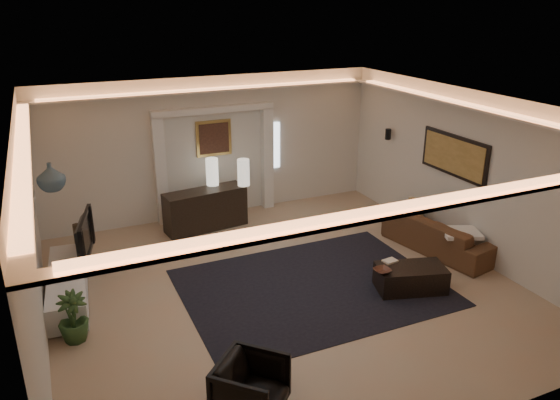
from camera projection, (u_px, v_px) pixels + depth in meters
name	position (u px, v px, depth m)	size (l,w,h in m)	color
floor	(284.00, 287.00, 8.58)	(7.00, 7.00, 0.00)	tan
ceiling	(284.00, 106.00, 7.57)	(7.00, 7.00, 0.00)	white
wall_back	(214.00, 147.00, 11.07)	(7.00, 7.00, 0.00)	silver
wall_front	(437.00, 322.00, 5.08)	(7.00, 7.00, 0.00)	silver
wall_left	(31.00, 243.00, 6.74)	(7.00, 7.00, 0.00)	silver
wall_right	(466.00, 173.00, 9.41)	(7.00, 7.00, 0.00)	silver
cove_soffit	(284.00, 126.00, 7.66)	(7.00, 7.00, 0.04)	silver
daylight_slit	(274.00, 145.00, 11.60)	(0.25, 0.03, 1.00)	white
area_rug	(312.00, 287.00, 8.56)	(4.00, 3.00, 0.01)	black
pilaster_left	(161.00, 172.00, 10.66)	(0.22, 0.20, 2.20)	silver
pilaster_right	(267.00, 159.00, 11.54)	(0.22, 0.20, 2.20)	silver
alcove_header	(214.00, 110.00, 10.70)	(2.52, 0.20, 0.12)	silver
painting_frame	(214.00, 138.00, 10.97)	(0.74, 0.04, 0.74)	tan
painting_canvas	(214.00, 138.00, 10.95)	(0.62, 0.02, 0.62)	#4C2D1E
art_panel_frame	(454.00, 156.00, 9.57)	(0.04, 1.64, 0.74)	black
art_panel_gold	(453.00, 156.00, 9.56)	(0.02, 1.50, 0.62)	tan
wall_sconce	(388.00, 134.00, 11.17)	(0.12, 0.12, 0.22)	black
wall_niche	(32.00, 193.00, 7.89)	(0.10, 0.55, 0.04)	silver
console	(206.00, 209.00, 10.65)	(1.62, 0.51, 0.81)	black
lamp_left	(212.00, 171.00, 10.72)	(0.25, 0.25, 0.55)	white
lamp_right	(243.00, 172.00, 10.70)	(0.24, 0.24, 0.54)	beige
media_ledge	(68.00, 285.00, 8.19)	(0.54, 2.15, 0.40)	white
tv	(79.00, 236.00, 8.52)	(0.16, 1.18, 0.68)	black
figurine	(77.00, 231.00, 9.07)	(0.12, 0.12, 0.34)	#352A1D
ginger_jar	(51.00, 177.00, 7.84)	(0.40, 0.40, 0.42)	#394954
plant	(73.00, 318.00, 7.12)	(0.39, 0.39, 0.70)	#2A461F
sofa	(440.00, 234.00, 9.74)	(0.83, 2.13, 0.62)	black
throw_blanket	(461.00, 233.00, 9.22)	(0.62, 0.51, 0.07)	silver
throw_pillow	(416.00, 209.00, 10.29)	(0.11, 0.36, 0.36)	#A78854
coffee_table	(411.00, 278.00, 8.44)	(1.05, 0.58, 0.39)	black
bowl	(382.00, 270.00, 8.17)	(0.26, 0.26, 0.06)	#4A2B1F
magazine	(390.00, 260.00, 8.53)	(0.22, 0.16, 0.03)	beige
armchair	(251.00, 388.00, 5.88)	(0.70, 0.72, 0.65)	black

